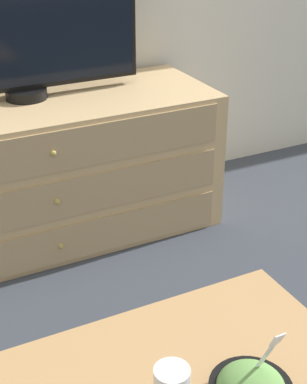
% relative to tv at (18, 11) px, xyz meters
% --- Properties ---
extents(ground_plane, '(12.00, 12.00, 0.00)m').
position_rel_tv_xyz_m(ground_plane, '(0.03, 0.23, -0.96)').
color(ground_plane, '#383D47').
extents(dresser, '(1.54, 0.57, 0.61)m').
position_rel_tv_xyz_m(dresser, '(-0.01, -0.08, -0.66)').
color(dresser, tan).
rests_on(dresser, ground_plane).
extents(tv, '(0.98, 0.17, 0.69)m').
position_rel_tv_xyz_m(tv, '(0.00, 0.00, 0.00)').
color(tv, black).
rests_on(tv, dresser).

